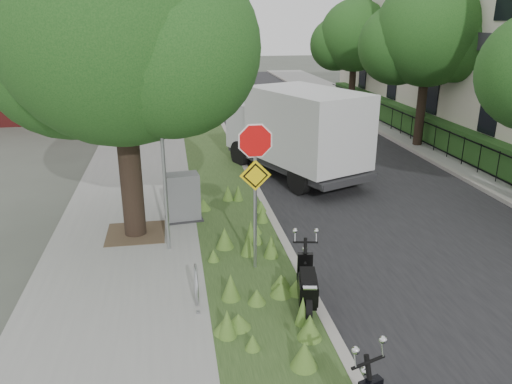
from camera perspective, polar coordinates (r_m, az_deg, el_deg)
ground at (r=10.57m, az=8.08°, el=-9.94°), size 120.00×120.00×0.00m
sidewalk_near at (r=19.45m, az=-13.14°, el=3.80°), size 3.50×60.00×0.12m
verge at (r=19.47m, az=-5.03°, el=4.25°), size 2.00×60.00×0.12m
kerb_near at (r=19.57m, az=-2.10°, el=4.41°), size 0.20×60.00×0.13m
road at (r=20.32m, az=7.76°, el=4.64°), size 7.00×60.00×0.01m
kerb_far at (r=21.60m, az=16.71°, el=5.04°), size 0.20×60.00×0.13m
footpath_far at (r=22.40m, az=20.63°, el=5.10°), size 3.20×60.00×0.12m
street_tree_main at (r=11.65m, az=-15.85°, el=17.05°), size 6.21×5.54×7.66m
bare_post at (r=10.96m, az=-10.50°, el=3.07°), size 0.08×0.08×4.00m
bike_hoop at (r=9.38m, az=-6.84°, el=-10.48°), size 0.06×0.78×0.77m
sign_assembly at (r=9.86m, az=-0.09°, el=2.80°), size 0.94×0.08×3.22m
fence_far at (r=21.78m, az=18.53°, el=6.61°), size 0.04×24.00×1.00m
hedge_far at (r=22.12m, az=20.14°, el=6.61°), size 1.00×24.00×1.10m
brick_building at (r=31.43m, az=-22.64°, el=16.37°), size 9.40×10.40×8.30m
far_tree_b at (r=21.25m, az=18.92°, el=16.39°), size 4.83×4.31×6.56m
far_tree_c at (r=28.58m, az=11.10°, el=16.75°), size 4.37×3.89×5.93m
scooter_near at (r=9.23m, az=5.84°, el=-10.99°), size 0.53×1.59×0.77m
box_truck at (r=16.60m, az=4.67°, el=7.25°), size 4.11×5.99×2.53m
utility_cabinet at (r=13.01m, az=-8.34°, el=-0.68°), size 1.00×0.73×1.24m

